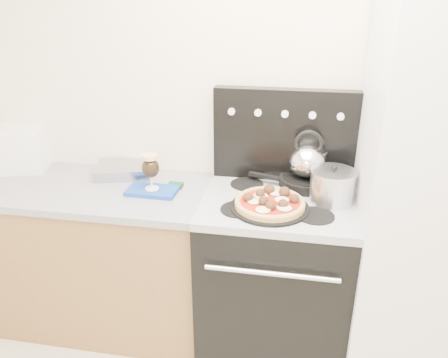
% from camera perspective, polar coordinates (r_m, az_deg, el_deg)
% --- Properties ---
extents(room_shell, '(3.52, 3.01, 2.52)m').
position_cam_1_polar(room_shell, '(1.29, 1.83, -6.24)').
color(room_shell, beige).
rests_on(room_shell, ground).
extents(base_cabinet, '(1.45, 0.60, 0.86)m').
position_cam_1_polar(base_cabinet, '(2.76, -17.30, -9.67)').
color(base_cabinet, olive).
rests_on(base_cabinet, ground).
extents(countertop, '(1.48, 0.63, 0.04)m').
position_cam_1_polar(countertop, '(2.55, -18.50, -1.14)').
color(countertop, gray).
rests_on(countertop, base_cabinet).
extents(stove_body, '(0.76, 0.65, 0.88)m').
position_cam_1_polar(stove_body, '(2.47, 6.56, -12.69)').
color(stove_body, black).
rests_on(stove_body, ground).
extents(cooktop, '(0.76, 0.65, 0.04)m').
position_cam_1_polar(cooktop, '(2.23, 7.11, -3.09)').
color(cooktop, '#ADADB2').
rests_on(cooktop, stove_body).
extents(backguard, '(0.76, 0.08, 0.50)m').
position_cam_1_polar(backguard, '(2.38, 7.85, 5.68)').
color(backguard, black).
rests_on(backguard, cooktop).
extents(fridge, '(0.64, 0.68, 1.90)m').
position_cam_1_polar(fridge, '(2.27, 25.08, -3.37)').
color(fridge, silver).
rests_on(fridge, ground).
extents(toaster_oven, '(0.45, 0.38, 0.24)m').
position_cam_1_polar(toaster_oven, '(2.89, -25.85, 3.64)').
color(toaster_oven, white).
rests_on(toaster_oven, countertop).
extents(foil_sheet, '(0.36, 0.30, 0.06)m').
position_cam_1_polar(foil_sheet, '(2.59, -12.91, 1.18)').
color(foil_sheet, '#B4B7CB').
rests_on(foil_sheet, countertop).
extents(oven_mitt, '(0.27, 0.16, 0.02)m').
position_cam_1_polar(oven_mitt, '(2.34, -9.35, -1.53)').
color(oven_mitt, '#1743AA').
rests_on(oven_mitt, countertop).
extents(beer_glass, '(0.11, 0.11, 0.20)m').
position_cam_1_polar(beer_glass, '(2.30, -9.53, 0.95)').
color(beer_glass, black).
rests_on(beer_glass, oven_mitt).
extents(pizza_pan, '(0.43, 0.43, 0.01)m').
position_cam_1_polar(pizza_pan, '(2.12, 5.98, -3.67)').
color(pizza_pan, black).
rests_on(pizza_pan, cooktop).
extents(pizza, '(0.42, 0.42, 0.05)m').
position_cam_1_polar(pizza, '(2.11, 6.01, -2.95)').
color(pizza, '#E3BB49').
rests_on(pizza, pizza_pan).
extents(skillet, '(0.35, 0.35, 0.05)m').
position_cam_1_polar(skillet, '(2.38, 10.60, -0.33)').
color(skillet, black).
rests_on(skillet, cooktop).
extents(tea_kettle, '(0.23, 0.23, 0.22)m').
position_cam_1_polar(tea_kettle, '(2.33, 10.85, 2.69)').
color(tea_kettle, silver).
rests_on(tea_kettle, skillet).
extents(stock_pot, '(0.27, 0.27, 0.16)m').
position_cam_1_polar(stock_pot, '(2.21, 13.93, -1.04)').
color(stock_pot, silver).
rests_on(stock_pot, cooktop).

